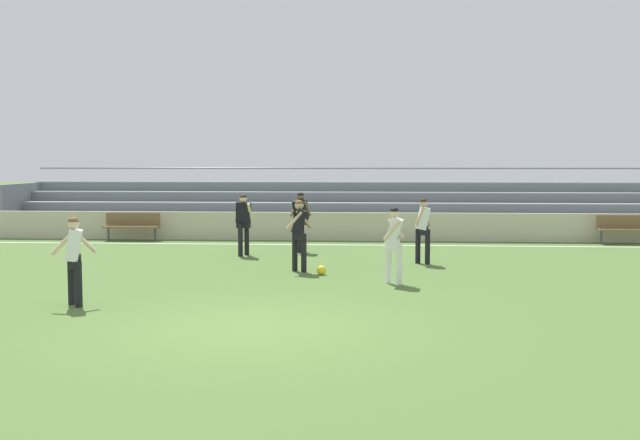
{
  "coord_description": "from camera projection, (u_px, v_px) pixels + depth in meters",
  "views": [
    {
      "loc": [
        1.84,
        -11.44,
        2.61
      ],
      "look_at": [
        0.62,
        7.29,
        1.12
      ],
      "focal_mm": 41.86,
      "sensor_mm": 36.0,
      "label": 1
    }
  ],
  "objects": [
    {
      "name": "soccer_ball",
      "position": [
        321.0,
        270.0,
        17.06
      ],
      "size": [
        0.22,
        0.22,
        0.22
      ],
      "primitive_type": "sphere",
      "color": "yellow",
      "rests_on": "ground"
    },
    {
      "name": "bench_far_right",
      "position": [
        626.0,
        227.0,
        23.36
      ],
      "size": [
        1.8,
        0.4,
        0.9
      ],
      "color": "brown",
      "rests_on": "ground"
    },
    {
      "name": "ground_plane",
      "position": [
        251.0,
        327.0,
        11.7
      ],
      "size": [
        160.0,
        160.0,
        0.0
      ],
      "primitive_type": "plane",
      "color": "#4C6B30"
    },
    {
      "name": "field_line_sideline",
      "position": [
        309.0,
        245.0,
        23.19
      ],
      "size": [
        44.0,
        0.12,
        0.01
      ],
      "primitive_type": "cube",
      "color": "white",
      "rests_on": "ground"
    },
    {
      "name": "player_dark_on_ball",
      "position": [
        243.0,
        219.0,
        20.46
      ],
      "size": [
        0.48,
        0.51,
        1.69
      ],
      "color": "black",
      "rests_on": "ground"
    },
    {
      "name": "player_white_pressing_high",
      "position": [
        394.0,
        239.0,
        15.76
      ],
      "size": [
        0.48,
        0.51,
        1.63
      ],
      "color": "white",
      "rests_on": "ground"
    },
    {
      "name": "player_white_wide_left",
      "position": [
        423.0,
        225.0,
        18.83
      ],
      "size": [
        0.47,
        0.44,
        1.67
      ],
      "color": "black",
      "rests_on": "ground"
    },
    {
      "name": "player_dark_deep_cover",
      "position": [
        299.0,
        229.0,
        17.49
      ],
      "size": [
        0.59,
        0.45,
        1.69
      ],
      "color": "black",
      "rests_on": "ground"
    },
    {
      "name": "bleacher_stand",
      "position": [
        359.0,
        206.0,
        26.79
      ],
      "size": [
        25.13,
        3.57,
        2.35
      ],
      "color": "#9EA3AD",
      "rests_on": "ground"
    },
    {
      "name": "player_dark_dropping_back",
      "position": [
        301.0,
        216.0,
        21.26
      ],
      "size": [
        0.61,
        0.47,
        1.71
      ],
      "color": "black",
      "rests_on": "ground"
    },
    {
      "name": "player_white_wide_right",
      "position": [
        74.0,
        253.0,
        13.37
      ],
      "size": [
        0.73,
        0.48,
        1.61
      ],
      "color": "black",
      "rests_on": "ground"
    },
    {
      "name": "bench_near_bin",
      "position": [
        132.0,
        224.0,
        24.39
      ],
      "size": [
        1.8,
        0.4,
        0.9
      ],
      "color": "brown",
      "rests_on": "ground"
    },
    {
      "name": "sideline_wall",
      "position": [
        312.0,
        226.0,
        24.45
      ],
      "size": [
        48.0,
        0.16,
        0.92
      ],
      "primitive_type": "cube",
      "color": "beige",
      "rests_on": "ground"
    }
  ]
}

